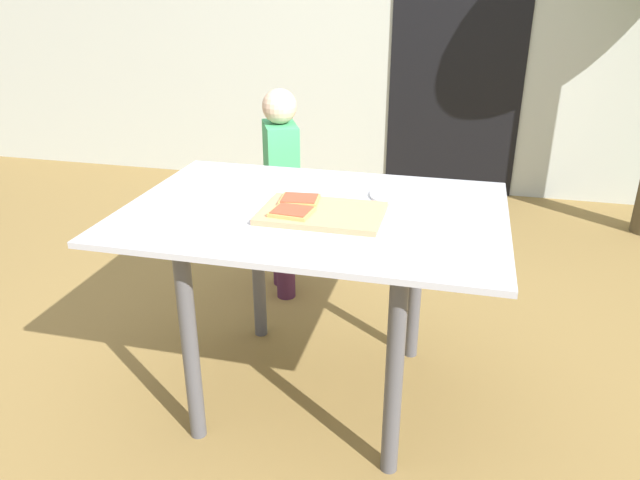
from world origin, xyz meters
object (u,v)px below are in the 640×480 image
Objects in this scene: pizza_slice_far_left at (300,199)px; plate_white_right at (403,195)px; cutting_board at (322,213)px; child_left at (282,182)px; pizza_slice_near_left at (292,212)px; dining_table at (314,240)px.

pizza_slice_far_left is 0.59× the size of plate_white_right.
plate_white_right is (0.23, 0.25, -0.00)m from cutting_board.
plate_white_right is 0.85m from child_left.
pizza_slice_far_left is at bearing -68.04° from child_left.
pizza_slice_near_left reaches higher than cutting_board.
dining_table is 0.82m from child_left.
pizza_slice_near_left is 0.59× the size of plate_white_right.
child_left reaches higher than plate_white_right.
pizza_slice_near_left is at bearing -136.80° from plate_white_right.
dining_table is 0.14m from cutting_board.
cutting_board is 0.34m from plate_white_right.
dining_table is 9.20× the size of pizza_slice_far_left.
child_left reaches higher than dining_table.
dining_table is 0.35m from plate_white_right.
cutting_board reaches higher than plate_white_right.
dining_table is 9.23× the size of pizza_slice_near_left.
child_left is at bearing 115.06° from dining_table.
child_left is (-0.35, 0.74, -0.06)m from dining_table.
pizza_slice_near_left is (0.01, -0.11, 0.00)m from pizza_slice_far_left.
pizza_slice_near_left is (-0.04, -0.11, 0.14)m from dining_table.
dining_table is 3.21× the size of cutting_board.
pizza_slice_far_left is at bearing -150.61° from plate_white_right.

